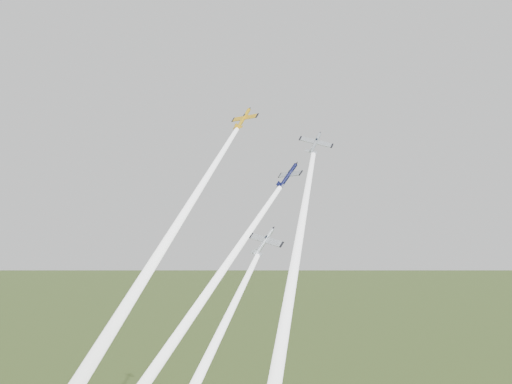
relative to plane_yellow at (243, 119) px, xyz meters
name	(u,v)px	position (x,y,z in m)	size (l,w,h in m)	color
plane_yellow	(243,119)	(0.00, 0.00, 0.00)	(7.92, 7.86, 1.24)	gold
smoke_trail_yellow	(166,243)	(-1.38, -22.38, -27.49)	(2.83, 2.83, 64.54)	white
plane_navy	(288,176)	(13.67, -1.45, -13.51)	(8.08, 8.02, 1.27)	#0C0F37
smoke_trail_navy	(187,322)	(5.98, -23.62, -42.28)	(2.83, 2.83, 67.85)	white
plane_silver_right	(315,143)	(18.56, 1.57, -6.70)	(7.34, 7.28, 1.15)	#A7AEB5
smoke_trail_silver_right	(289,300)	(28.02, -20.75, -36.41)	(2.83, 2.83, 70.29)	white
plane_silver_low	(264,242)	(16.19, -12.70, -27.02)	(8.01, 7.95, 1.26)	#ACB2BA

